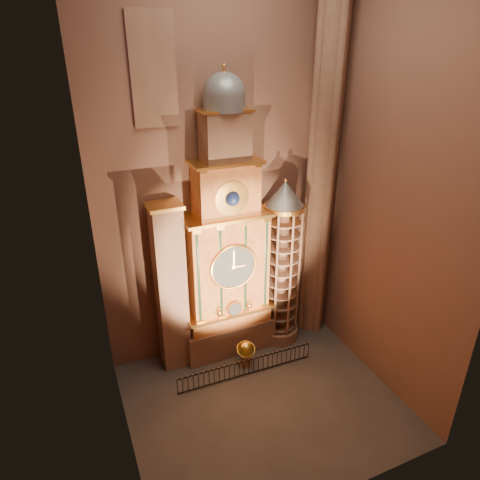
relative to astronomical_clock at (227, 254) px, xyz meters
name	(u,v)px	position (x,y,z in m)	size (l,w,h in m)	color
floor	(262,401)	(0.00, -4.96, -6.68)	(14.00, 14.00, 0.00)	#383330
wall_back	(219,176)	(0.00, 1.04, 4.32)	(22.00, 22.00, 0.00)	brown
wall_left	(102,239)	(-7.00, -4.96, 4.32)	(22.00, 22.00, 0.00)	brown
wall_right	(394,192)	(7.00, -4.96, 4.32)	(22.00, 22.00, 0.00)	brown
astronomical_clock	(227,254)	(0.00, 0.00, 0.00)	(5.60, 2.41, 16.70)	#8C634C
portrait_tower	(171,289)	(-3.40, 0.02, -1.53)	(1.80, 1.60, 10.20)	#8C634C
stair_turret	(282,266)	(3.50, -0.26, -1.41)	(2.50, 2.50, 10.80)	#8C634C
gothic_pier	(322,169)	(6.10, 0.04, 4.32)	(2.04, 2.04, 22.00)	#8C634C
stained_glass_window	(153,71)	(-3.20, 0.95, 9.82)	(2.20, 0.14, 5.20)	#381B7B
celestial_globe	(246,352)	(0.35, -1.98, -5.69)	(1.29, 1.24, 1.65)	#8C634C
iron_railing	(247,368)	(0.02, -2.80, -6.11)	(8.23, 0.25, 1.05)	black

